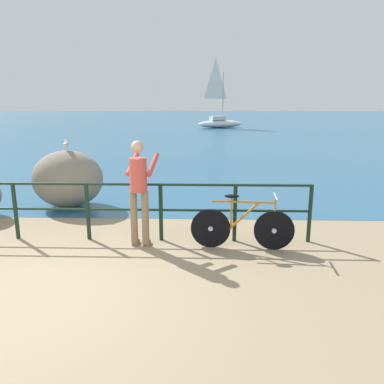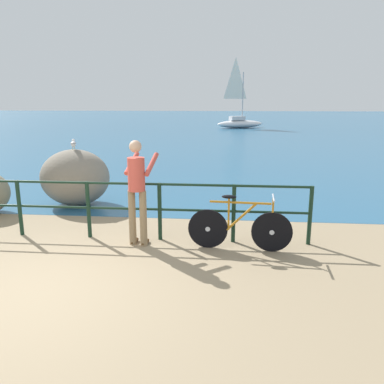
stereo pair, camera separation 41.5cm
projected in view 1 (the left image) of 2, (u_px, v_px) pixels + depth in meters
ground_plane at (172, 141)px, 24.27m from camera, size 120.00×120.00×0.10m
sea_surface at (190, 119)px, 51.78m from camera, size 120.00×90.00×0.01m
promenade_railing at (87, 205)px, 6.67m from camera, size 7.77×0.07×1.02m
bicycle at (242, 226)px, 6.30m from camera, size 1.70×0.48×0.92m
person_at_railing at (139, 189)px, 6.28m from camera, size 0.52×0.67×1.78m
breakwater_boulder_main at (68, 179)px, 8.77m from camera, size 1.60×1.39×1.31m
seagull at (66, 144)px, 8.58m from camera, size 0.20×0.34×0.23m
sailboat at (220, 120)px, 35.00m from camera, size 4.56×2.93×6.16m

